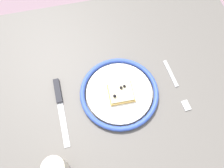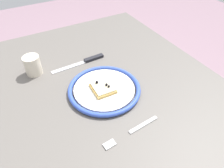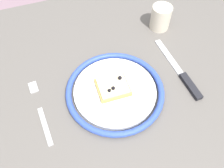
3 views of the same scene
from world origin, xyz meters
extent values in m
plane|color=gray|center=(0.00, 0.00, 0.00)|extent=(6.00, 6.00, 0.00)
cube|color=#5B5651|center=(0.00, 0.00, 0.71)|extent=(1.10, 0.93, 0.03)
cylinder|color=#4C4742|center=(-0.49, -0.40, 0.35)|extent=(0.05, 0.05, 0.70)
cylinder|color=#4C4742|center=(0.49, -0.40, 0.35)|extent=(0.05, 0.05, 0.70)
cylinder|color=white|center=(-0.02, -0.01, 0.74)|extent=(0.23, 0.23, 0.01)
torus|color=#334FB2|center=(-0.02, -0.01, 0.74)|extent=(0.27, 0.27, 0.02)
cube|color=tan|center=(-0.02, -0.01, 0.75)|extent=(0.09, 0.08, 0.01)
cube|color=beige|center=(-0.02, -0.01, 0.76)|extent=(0.08, 0.07, 0.01)
sphere|color=black|center=(0.00, 0.01, 0.77)|extent=(0.01, 0.01, 0.01)
sphere|color=black|center=(-0.03, -0.02, 0.77)|extent=(0.01, 0.01, 0.01)
sphere|color=black|center=(-0.04, -0.02, 0.77)|extent=(0.01, 0.01, 0.01)
cube|color=silver|center=(0.18, 0.05, 0.73)|extent=(0.02, 0.15, 0.00)
cube|color=black|center=(0.18, -0.07, 0.74)|extent=(0.02, 0.09, 0.01)
cube|color=#B8B8B8|center=(-0.22, -0.05, 0.73)|extent=(0.02, 0.11, 0.00)
cube|color=#B8B8B8|center=(-0.23, 0.08, 0.73)|extent=(0.02, 0.04, 0.00)
camera|label=1|loc=(0.07, 0.26, 1.42)|focal=34.89mm
camera|label=2|loc=(-0.53, 0.24, 1.27)|focal=33.43mm
camera|label=3|loc=(-0.14, -0.32, 1.26)|focal=36.26mm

